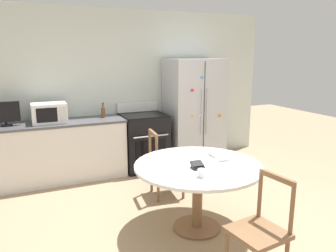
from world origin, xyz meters
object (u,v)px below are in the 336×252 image
oven_range (144,141)px  countertop_tv (5,113)px  refrigerator (194,111)px  dining_chair_near (260,231)px  microwave (49,113)px  candle_glass (202,174)px  dining_chair_far (165,165)px  wallet (197,166)px  counter_bottle (103,112)px

oven_range → countertop_tv: (-2.02, 0.02, 0.61)m
refrigerator → countertop_tv: bearing=179.2°
refrigerator → dining_chair_near: refrigerator is taller
microwave → candle_glass: bearing=-64.6°
refrigerator → dining_chair_far: refrigerator is taller
dining_chair_near → candle_glass: dining_chair_near is taller
oven_range → wallet: 2.23m
dining_chair_far → dining_chair_near: 1.86m
refrigerator → counter_bottle: refrigerator is taller
counter_bottle → dining_chair_near: 3.21m
counter_bottle → dining_chair_near: size_ratio=0.26×
oven_range → countertop_tv: 2.11m
dining_chair_near → dining_chair_far: bearing=-4.9°
oven_range → microwave: microwave is taller
oven_range → counter_bottle: size_ratio=4.61×
microwave → oven_range: bearing=-0.3°
microwave → refrigerator: bearing=-0.8°
oven_range → dining_chair_far: oven_range is taller
oven_range → wallet: size_ratio=7.89×
countertop_tv → candle_glass: 3.01m
countertop_tv → counter_bottle: countertop_tv is taller
refrigerator → dining_chair_far: (-1.05, -1.14, -0.47)m
refrigerator → dining_chair_far: size_ratio=2.00×
oven_range → dining_chair_far: 1.17m
oven_range → candle_glass: oven_range is taller
dining_chair_far → candle_glass: size_ratio=10.40×
oven_range → counter_bottle: 0.83m
countertop_tv → dining_chair_near: (1.95, -3.04, -0.65)m
oven_range → countertop_tv: size_ratio=2.85×
candle_glass → microwave: bearing=115.4°
candle_glass → dining_chair_near: bearing=-69.3°
dining_chair_far → candle_glass: bearing=-0.7°
dining_chair_far → candle_glass: (-0.17, -1.27, 0.34)m
dining_chair_far → wallet: dining_chair_far is taller
dining_chair_near → wallet: dining_chair_near is taller
wallet → dining_chair_near: bearing=-79.8°
oven_range → dining_chair_near: bearing=-91.2°
countertop_tv → dining_chair_far: countertop_tv is taller
counter_bottle → dining_chair_near: bearing=-79.6°
candle_glass → counter_bottle: bearing=97.9°
candle_glass → countertop_tv: bearing=125.2°
oven_range → candle_glass: (-0.29, -2.43, 0.31)m
candle_glass → wallet: bearing=71.2°
microwave → dining_chair_near: (1.38, -3.03, -0.61)m
dining_chair_near → oven_range: bearing=-7.9°
dining_chair_near → countertop_tv: bearing=26.1°
countertop_tv → refrigerator: bearing=-0.8°
refrigerator → dining_chair_near: 3.19m
refrigerator → microwave: refrigerator is taller
oven_range → dining_chair_near: oven_range is taller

